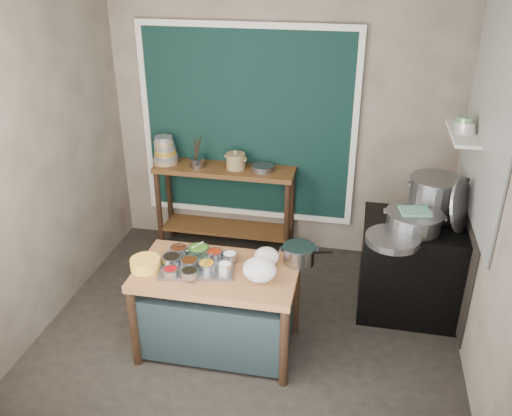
% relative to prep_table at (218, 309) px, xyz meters
% --- Properties ---
extents(floor, '(3.50, 3.00, 0.02)m').
position_rel_prep_table_xyz_m(floor, '(0.20, 0.30, -0.39)').
color(floor, '#28241F').
rests_on(floor, ground).
extents(back_wall, '(3.50, 0.02, 2.80)m').
position_rel_prep_table_xyz_m(back_wall, '(0.20, 1.81, 1.02)').
color(back_wall, gray).
rests_on(back_wall, floor).
extents(left_wall, '(0.02, 3.00, 2.80)m').
position_rel_prep_table_xyz_m(left_wall, '(-1.56, 0.30, 1.02)').
color(left_wall, gray).
rests_on(left_wall, floor).
extents(right_wall, '(0.02, 3.00, 2.80)m').
position_rel_prep_table_xyz_m(right_wall, '(1.96, 0.30, 1.02)').
color(right_wall, gray).
rests_on(right_wall, floor).
extents(curtain_panel, '(2.10, 0.02, 1.90)m').
position_rel_prep_table_xyz_m(curtain_panel, '(-0.15, 1.77, 0.98)').
color(curtain_panel, black).
rests_on(curtain_panel, back_wall).
extents(curtain_frame, '(2.22, 0.03, 2.02)m').
position_rel_prep_table_xyz_m(curtain_frame, '(-0.15, 1.76, 0.98)').
color(curtain_frame, beige).
rests_on(curtain_frame, back_wall).
extents(tile_panel, '(0.02, 1.70, 1.70)m').
position_rel_prep_table_xyz_m(tile_panel, '(1.94, 0.85, 1.48)').
color(tile_panel, '#B2B2AA').
rests_on(tile_panel, right_wall).
extents(soot_patch, '(0.01, 1.30, 1.30)m').
position_rel_prep_table_xyz_m(soot_patch, '(1.94, 0.95, 0.32)').
color(soot_patch, black).
rests_on(soot_patch, right_wall).
extents(wall_shelf, '(0.22, 0.70, 0.03)m').
position_rel_prep_table_xyz_m(wall_shelf, '(1.83, 1.15, 1.23)').
color(wall_shelf, beige).
rests_on(wall_shelf, right_wall).
extents(prep_table, '(1.26, 0.73, 0.75)m').
position_rel_prep_table_xyz_m(prep_table, '(0.00, 0.00, 0.00)').
color(prep_table, brown).
rests_on(prep_table, floor).
extents(back_counter, '(1.45, 0.40, 0.95)m').
position_rel_prep_table_xyz_m(back_counter, '(-0.35, 1.58, 0.10)').
color(back_counter, '#4F3216').
rests_on(back_counter, floor).
extents(stove_block, '(0.90, 0.68, 0.85)m').
position_rel_prep_table_xyz_m(stove_block, '(1.55, 0.85, 0.05)').
color(stove_block, black).
rests_on(stove_block, floor).
extents(stove_top, '(0.92, 0.69, 0.03)m').
position_rel_prep_table_xyz_m(stove_top, '(1.55, 0.85, 0.49)').
color(stove_top, black).
rests_on(stove_top, stove_block).
extents(condiment_tray, '(0.63, 0.50, 0.03)m').
position_rel_prep_table_xyz_m(condiment_tray, '(-0.16, 0.01, 0.39)').
color(condiment_tray, gray).
rests_on(condiment_tray, prep_table).
extents(condiment_bowls, '(0.56, 0.47, 0.07)m').
position_rel_prep_table_xyz_m(condiment_bowls, '(-0.18, 0.03, 0.43)').
color(condiment_bowls, gray).
rests_on(condiment_bowls, condiment_tray).
extents(yellow_basin, '(0.28, 0.28, 0.09)m').
position_rel_prep_table_xyz_m(yellow_basin, '(-0.54, -0.10, 0.42)').
color(yellow_basin, gold).
rests_on(yellow_basin, prep_table).
extents(saucepan, '(0.32, 0.32, 0.15)m').
position_rel_prep_table_xyz_m(saucepan, '(0.61, 0.24, 0.45)').
color(saucepan, gray).
rests_on(saucepan, prep_table).
extents(plastic_bag_a, '(0.28, 0.24, 0.19)m').
position_rel_prep_table_xyz_m(plastic_bag_a, '(0.35, -0.08, 0.47)').
color(plastic_bag_a, white).
rests_on(plastic_bag_a, prep_table).
extents(plastic_bag_b, '(0.20, 0.18, 0.15)m').
position_rel_prep_table_xyz_m(plastic_bag_b, '(0.36, 0.16, 0.45)').
color(plastic_bag_b, white).
rests_on(plastic_bag_b, prep_table).
extents(bowl_stack, '(0.26, 0.26, 0.29)m').
position_rel_prep_table_xyz_m(bowl_stack, '(-0.98, 1.58, 0.70)').
color(bowl_stack, tan).
rests_on(bowl_stack, back_counter).
extents(utensil_cup, '(0.18, 0.18, 0.10)m').
position_rel_prep_table_xyz_m(utensil_cup, '(-0.62, 1.54, 0.62)').
color(utensil_cup, gray).
rests_on(utensil_cup, back_counter).
extents(ceramic_crock, '(0.26, 0.26, 0.14)m').
position_rel_prep_table_xyz_m(ceramic_crock, '(-0.23, 1.58, 0.64)').
color(ceramic_crock, olive).
rests_on(ceramic_crock, back_counter).
extents(wide_bowl, '(0.28, 0.28, 0.06)m').
position_rel_prep_table_xyz_m(wide_bowl, '(0.05, 1.58, 0.60)').
color(wide_bowl, gray).
rests_on(wide_bowl, back_counter).
extents(stock_pot, '(0.52, 0.52, 0.35)m').
position_rel_prep_table_xyz_m(stock_pot, '(1.66, 1.04, 0.68)').
color(stock_pot, gray).
rests_on(stock_pot, stove_top).
extents(pot_lid, '(0.30, 0.47, 0.46)m').
position_rel_prep_table_xyz_m(pot_lid, '(1.84, 0.81, 0.73)').
color(pot_lid, gray).
rests_on(pot_lid, stove_top).
extents(steamer, '(0.52, 0.52, 0.15)m').
position_rel_prep_table_xyz_m(steamer, '(1.49, 0.75, 0.58)').
color(steamer, gray).
rests_on(steamer, stove_top).
extents(green_cloth, '(0.27, 0.22, 0.02)m').
position_rel_prep_table_xyz_m(green_cloth, '(1.49, 0.75, 0.67)').
color(green_cloth, '#55936E').
rests_on(green_cloth, steamer).
extents(shallow_pan, '(0.53, 0.53, 0.06)m').
position_rel_prep_table_xyz_m(shallow_pan, '(1.32, 0.48, 0.53)').
color(shallow_pan, gray).
rests_on(shallow_pan, stove_top).
extents(shelf_bowl_stack, '(0.16, 0.16, 0.13)m').
position_rel_prep_table_xyz_m(shelf_bowl_stack, '(1.83, 1.14, 1.30)').
color(shelf_bowl_stack, silver).
rests_on(shelf_bowl_stack, wall_shelf).
extents(shelf_bowl_green, '(0.15, 0.15, 0.05)m').
position_rel_prep_table_xyz_m(shelf_bowl_green, '(1.83, 1.30, 1.26)').
color(shelf_bowl_green, gray).
rests_on(shelf_bowl_green, wall_shelf).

